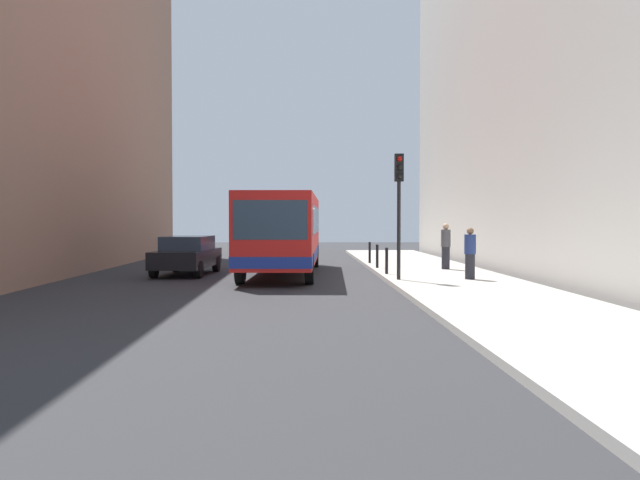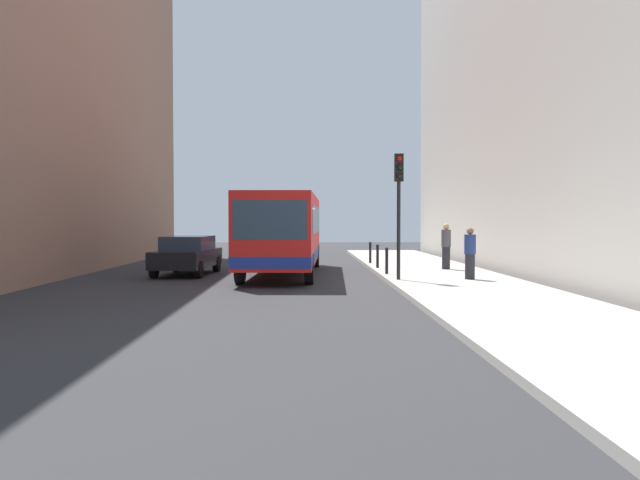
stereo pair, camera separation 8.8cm
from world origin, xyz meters
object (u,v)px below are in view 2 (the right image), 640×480
Objects in this scene: pedestrian_near_signal at (470,253)px; pedestrian_mid_sidewalk at (446,246)px; bollard_near at (387,261)px; bollard_mid at (378,256)px; traffic_light at (399,192)px; bus at (284,230)px; car_beside_bus at (187,254)px; car_behind_bus at (286,245)px; bollard_far at (370,253)px.

pedestrian_mid_sidewalk is (0.17, 4.49, 0.06)m from pedestrian_near_signal.
bollard_mid is (0.00, 3.04, 0.00)m from bollard_near.
traffic_light is 4.32× the size of bollard_near.
bus is at bearing 133.49° from traffic_light.
bus is 3.82m from car_beside_bus.
car_behind_bus is 12.24m from bollard_near.
traffic_light is 2.41× the size of pedestrian_near_signal.
car_beside_bus is at bearing -149.09° from bollard_far.
bus is 9.85m from car_behind_bus.
car_beside_bus is at bearing 4.87° from bus.
car_behind_bus reaches higher than bollard_near.
bollard_mid is at bearing 90.00° from bollard_near.
pedestrian_mid_sidewalk is at bearing -16.46° from bollard_mid.
car_behind_bus is (3.48, 9.96, 0.00)m from car_beside_bus.
pedestrian_near_signal is (2.47, -8.31, 0.37)m from bollard_far.
bollard_near is at bearing -90.00° from bollard_mid.
pedestrian_near_signal reaches higher than bollard_mid.
bollard_mid and bollard_far have the same top height.
pedestrian_mid_sidewalk is at bearing -171.79° from car_beside_bus.
traffic_light reaches higher than pedestrian_mid_sidewalk.
traffic_light is at bearing -88.93° from bollard_mid.
pedestrian_near_signal is (6.46, -13.79, 0.21)m from car_behind_bus.
bollard_far is at bearing 88.94° from pedestrian_near_signal.
car_beside_bus is 2.66× the size of pedestrian_near_signal.
bollard_far is 8.68m from pedestrian_near_signal.
bollard_mid is at bearing 91.07° from traffic_light.
car_behind_bus is at bearing -86.28° from bus.
pedestrian_mid_sidewalk reaches higher than car_behind_bus.
pedestrian_near_signal reaches higher than bollard_near.
bus is at bearing -173.06° from car_beside_bus.
traffic_light reaches higher than bus.
traffic_light is 5.87m from bollard_mid.
bus is 11.70× the size of bollard_near.
pedestrian_mid_sidewalk is (2.64, 2.26, 0.44)m from bollard_near.
bollard_mid is at bearing -49.80° from pedestrian_mid_sidewalk.
traffic_light is 4.32× the size of bollard_far.
traffic_light reaches higher than car_behind_bus.
car_beside_bus is 1.10× the size of traffic_light.
bollard_far is (4.00, -5.48, -0.16)m from car_behind_bus.
traffic_light is at bearing 27.68° from pedestrian_mid_sidewalk.
bollard_near and bollard_far have the same top height.
pedestrian_near_signal reaches higher than car_beside_bus.
car_behind_bus is at bearing -104.75° from car_beside_bus.
car_behind_bus is 4.74× the size of bollard_far.
bollard_mid is 2.79m from pedestrian_mid_sidewalk.
bollard_mid is at bearing -158.90° from bus.
bollard_near is 3.50m from pedestrian_mid_sidewalk.
pedestrian_mid_sidewalk is at bearing 61.02° from traffic_light.
car_behind_bus is 9.42m from bollard_mid.
car_beside_bus is 1.00× the size of car_behind_bus.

